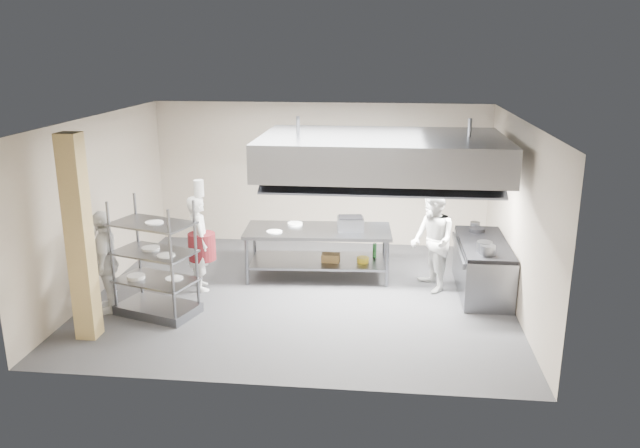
# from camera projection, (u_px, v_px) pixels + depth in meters

# --- Properties ---
(floor) EXTENTS (7.00, 7.00, 0.00)m
(floor) POSITION_uv_depth(u_px,v_px,m) (302.00, 295.00, 10.72)
(floor) COLOR #3C3C3F
(floor) RESTS_ON ground
(ceiling) EXTENTS (7.00, 7.00, 0.00)m
(ceiling) POSITION_uv_depth(u_px,v_px,m) (301.00, 119.00, 9.89)
(ceiling) COLOR silver
(ceiling) RESTS_ON wall_back
(wall_back) EXTENTS (7.00, 0.00, 7.00)m
(wall_back) POSITION_uv_depth(u_px,v_px,m) (321.00, 174.00, 13.17)
(wall_back) COLOR #AE9E8A
(wall_back) RESTS_ON ground
(wall_left) EXTENTS (0.00, 6.00, 6.00)m
(wall_left) POSITION_uv_depth(u_px,v_px,m) (99.00, 205.00, 10.67)
(wall_left) COLOR #AE9E8A
(wall_left) RESTS_ON ground
(wall_right) EXTENTS (0.00, 6.00, 6.00)m
(wall_right) POSITION_uv_depth(u_px,v_px,m) (518.00, 216.00, 9.95)
(wall_right) COLOR #AE9E8A
(wall_right) RESTS_ON ground
(column) EXTENTS (0.30, 0.30, 3.00)m
(column) POSITION_uv_depth(u_px,v_px,m) (80.00, 239.00, 8.79)
(column) COLOR tan
(column) RESTS_ON floor
(exhaust_hood) EXTENTS (4.00, 2.50, 0.60)m
(exhaust_hood) POSITION_uv_depth(u_px,v_px,m) (382.00, 154.00, 10.31)
(exhaust_hood) COLOR slate
(exhaust_hood) RESTS_ON ceiling
(hood_strip_a) EXTENTS (1.60, 0.12, 0.04)m
(hood_strip_a) POSITION_uv_depth(u_px,v_px,m) (328.00, 172.00, 10.49)
(hood_strip_a) COLOR white
(hood_strip_a) RESTS_ON exhaust_hood
(hood_strip_b) EXTENTS (1.60, 0.12, 0.04)m
(hood_strip_b) POSITION_uv_depth(u_px,v_px,m) (436.00, 174.00, 10.30)
(hood_strip_b) COLOR white
(hood_strip_b) RESTS_ON exhaust_hood
(wall_shelf) EXTENTS (1.50, 0.28, 0.04)m
(wall_shelf) POSITION_uv_depth(u_px,v_px,m) (406.00, 178.00, 12.84)
(wall_shelf) COLOR slate
(wall_shelf) RESTS_ON wall_back
(island) EXTENTS (2.70, 1.26, 0.91)m
(island) POSITION_uv_depth(u_px,v_px,m) (318.00, 253.00, 11.45)
(island) COLOR slate
(island) RESTS_ON floor
(island_worktop) EXTENTS (2.70, 1.26, 0.06)m
(island_worktop) POSITION_uv_depth(u_px,v_px,m) (318.00, 231.00, 11.34)
(island_worktop) COLOR slate
(island_worktop) RESTS_ON island
(island_undershelf) EXTENTS (2.49, 1.14, 0.04)m
(island_undershelf) POSITION_uv_depth(u_px,v_px,m) (318.00, 261.00, 11.50)
(island_undershelf) COLOR slate
(island_undershelf) RESTS_ON island
(pass_rack) EXTENTS (1.40, 1.07, 1.85)m
(pass_rack) POSITION_uv_depth(u_px,v_px,m) (154.00, 258.00, 9.72)
(pass_rack) COLOR slate
(pass_rack) RESTS_ON floor
(cooking_range) EXTENTS (0.80, 2.00, 0.84)m
(cooking_range) POSITION_uv_depth(u_px,v_px,m) (482.00, 268.00, 10.77)
(cooking_range) COLOR slate
(cooking_range) RESTS_ON floor
(range_top) EXTENTS (0.78, 1.96, 0.06)m
(range_top) POSITION_uv_depth(u_px,v_px,m) (484.00, 243.00, 10.64)
(range_top) COLOR black
(range_top) RESTS_ON cooking_range
(chef_head) EXTENTS (0.62, 0.73, 1.68)m
(chef_head) POSITION_uv_depth(u_px,v_px,m) (200.00, 243.00, 10.77)
(chef_head) COLOR silver
(chef_head) RESTS_ON floor
(chef_line) EXTENTS (0.90, 1.03, 1.77)m
(chef_line) POSITION_uv_depth(u_px,v_px,m) (432.00, 241.00, 10.72)
(chef_line) COLOR white
(chef_line) RESTS_ON floor
(chef_plating) EXTENTS (0.65, 1.05, 1.67)m
(chef_plating) POSITION_uv_depth(u_px,v_px,m) (106.00, 261.00, 9.86)
(chef_plating) COLOR white
(chef_plating) RESTS_ON floor
(griddle) EXTENTS (0.51, 0.42, 0.23)m
(griddle) POSITION_uv_depth(u_px,v_px,m) (350.00, 224.00, 11.25)
(griddle) COLOR slate
(griddle) RESTS_ON island_worktop
(wicker_basket) EXTENTS (0.33, 0.23, 0.14)m
(wicker_basket) POSITION_uv_depth(u_px,v_px,m) (331.00, 258.00, 11.39)
(wicker_basket) COLOR brown
(wicker_basket) RESTS_ON island_undershelf
(stockpot) EXTENTS (0.25, 0.25, 0.17)m
(stockpot) POSITION_uv_depth(u_px,v_px,m) (484.00, 247.00, 10.10)
(stockpot) COLOR gray
(stockpot) RESTS_ON range_top
(plate_stack) EXTENTS (0.28, 0.28, 0.05)m
(plate_stack) POSITION_uv_depth(u_px,v_px,m) (156.00, 278.00, 9.82)
(plate_stack) COLOR white
(plate_stack) RESTS_ON pass_rack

